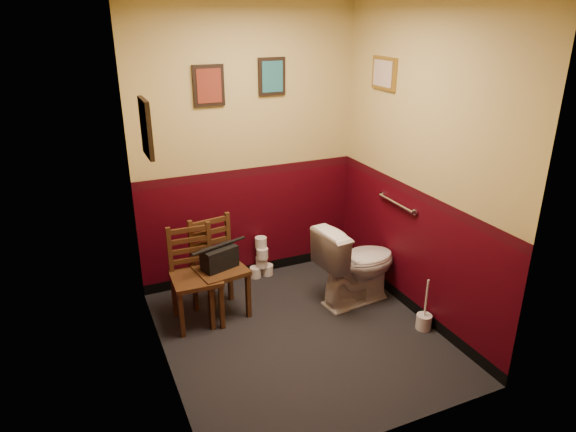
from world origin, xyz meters
name	(u,v)px	position (x,y,z in m)	size (l,w,h in m)	color
floor	(300,335)	(0.00, 0.00, 0.00)	(2.20, 2.40, 0.00)	black
wall_back	(248,148)	(0.00, 1.20, 1.35)	(2.20, 2.70, 0.00)	#3B030C
wall_front	(394,246)	(0.00, -1.20, 1.35)	(2.20, 2.70, 0.00)	#3B030C
wall_left	(153,205)	(-1.10, 0.00, 1.35)	(2.40, 2.70, 0.00)	#3B030C
wall_right	(421,167)	(1.10, 0.00, 1.35)	(2.40, 2.70, 0.00)	#3B030C
grab_bar	(396,203)	(1.07, 0.25, 0.95)	(0.05, 0.56, 0.06)	silver
framed_print_back_a	(209,86)	(-0.35, 1.18, 1.95)	(0.28, 0.04, 0.36)	black
framed_print_back_b	(272,77)	(0.25, 1.18, 2.00)	(0.26, 0.04, 0.34)	black
framed_print_left	(146,128)	(-1.08, 0.10, 1.85)	(0.04, 0.30, 0.38)	black
framed_print_right	(384,73)	(1.08, 0.60, 2.05)	(0.04, 0.34, 0.28)	olive
toilet	(357,264)	(0.72, 0.31, 0.38)	(0.44, 0.78, 0.77)	white
toilet_brush	(424,321)	(1.02, -0.34, 0.08)	(0.13, 0.13, 0.48)	silver
chair_left	(195,276)	(-0.73, 0.59, 0.43)	(0.42, 0.42, 0.86)	#4F2F17
chair_right	(218,268)	(-0.51, 0.64, 0.44)	(0.47, 0.47, 0.89)	#4F2F17
handbag	(219,258)	(-0.50, 0.60, 0.56)	(0.34, 0.24, 0.23)	black
tp_stack	(262,260)	(0.08, 1.11, 0.18)	(0.25, 0.15, 0.43)	silver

